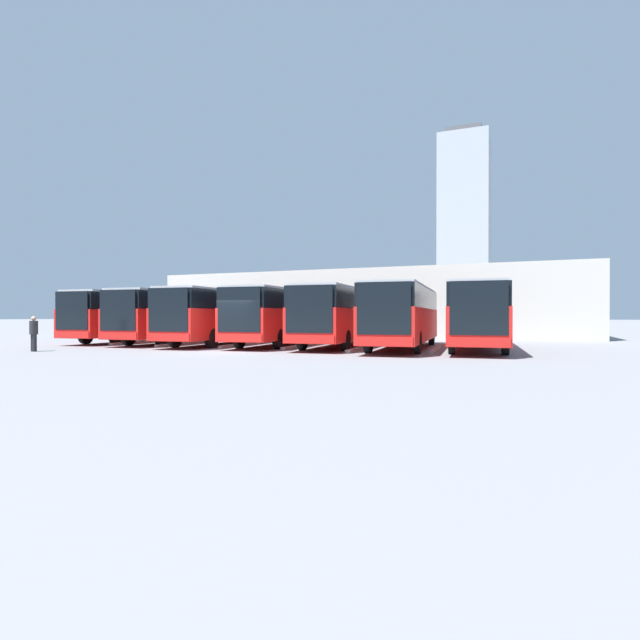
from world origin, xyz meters
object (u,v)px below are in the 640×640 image
(bus_6, at_px, (140,315))
(bus_0, at_px, (478,314))
(bus_1, at_px, (404,314))
(bus_5, at_px, (181,315))
(bus_4, at_px, (226,315))
(bus_2, at_px, (343,314))
(pedestrian, at_px, (34,332))
(bus_3, at_px, (285,315))

(bus_6, bearing_deg, bus_0, 175.18)
(bus_1, height_order, bus_5, same)
(bus_5, bearing_deg, bus_6, -9.45)
(bus_5, xyz_separation_m, bus_6, (3.70, -0.28, 0.00))
(bus_4, height_order, bus_5, same)
(bus_0, bearing_deg, bus_2, -4.15)
(bus_6, bearing_deg, pedestrian, 98.23)
(bus_1, bearing_deg, pedestrian, 24.06)
(bus_1, bearing_deg, bus_5, -6.82)
(bus_2, distance_m, bus_3, 3.70)
(bus_0, bearing_deg, pedestrian, 21.29)
(bus_4, xyz_separation_m, bus_5, (3.70, -0.42, 0.00))
(bus_0, height_order, bus_6, same)
(bus_3, bearing_deg, pedestrian, 42.78)
(bus_2, relative_size, bus_6, 1.00)
(bus_1, height_order, bus_2, same)
(bus_4, bearing_deg, bus_0, 178.04)
(bus_4, bearing_deg, bus_1, 174.78)
(bus_6, distance_m, pedestrian, 10.08)
(bus_3, distance_m, bus_5, 7.41)
(bus_4, xyz_separation_m, bus_6, (7.41, -0.70, 0.00))
(bus_1, xyz_separation_m, bus_2, (3.70, -0.71, 0.00))
(bus_3, bearing_deg, bus_1, 169.58)
(bus_6, xyz_separation_m, pedestrian, (-2.31, 9.77, -0.90))
(bus_4, relative_size, bus_5, 1.00)
(bus_1, distance_m, bus_3, 7.44)
(bus_5, bearing_deg, bus_0, 176.11)
(bus_2, bearing_deg, bus_3, -4.71)
(bus_0, relative_size, bus_2, 1.00)
(bus_0, xyz_separation_m, bus_3, (11.11, 0.15, 0.00))
(bus_6, bearing_deg, bus_5, 170.55)
(bus_3, bearing_deg, bus_4, 5.10)
(bus_1, distance_m, bus_5, 14.82)
(bus_3, relative_size, bus_6, 1.00)
(bus_5, relative_size, pedestrian, 7.17)
(bus_6, bearing_deg, bus_3, 174.71)
(bus_3, xyz_separation_m, bus_4, (3.70, 0.67, 0.00))
(bus_1, xyz_separation_m, pedestrian, (16.20, 9.04, -0.90))
(bus_6, bearing_deg, bus_2, 174.85)
(bus_0, distance_m, bus_3, 11.11)
(bus_6, bearing_deg, bus_1, 172.65)
(bus_0, distance_m, bus_5, 18.52)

